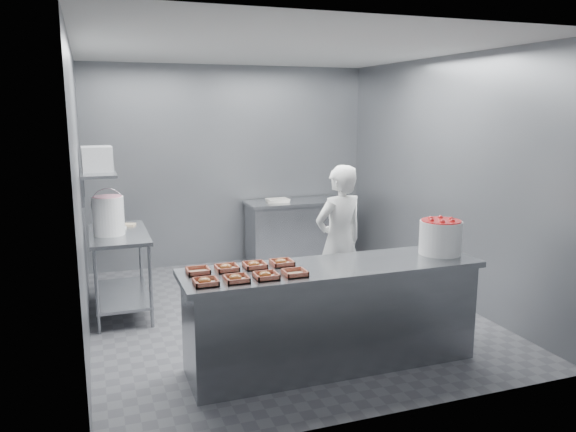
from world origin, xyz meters
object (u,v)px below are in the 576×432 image
Objects in this scene: back_counter at (298,231)px; glaze_bucket at (108,215)px; tray_2 at (266,275)px; tray_5 at (227,268)px; tray_0 at (205,282)px; tray_4 at (198,271)px; tray_7 at (282,262)px; service_counter at (332,315)px; appliance at (97,159)px; strawberry_tub at (441,236)px; tray_3 at (295,273)px; worker at (339,242)px; prep_table at (120,260)px; tray_1 at (236,278)px; tray_6 at (255,265)px.

back_counter is 3.06m from glaze_bucket.
tray_2 is 0.40m from tray_5.
tray_0 reaches higher than tray_4.
back_counter is 3.39m from tray_7.
tray_0 is at bearing -172.04° from service_counter.
tray_4 is 2.08m from appliance.
strawberry_tub is 0.77× the size of glaze_bucket.
tray_3 is 1.00× the size of tray_7.
tray_7 is (0.72, -0.00, 0.00)m from tray_4.
tray_2 is 1.00× the size of tray_7.
worker is (0.96, 1.23, -0.10)m from tray_3.
worker is at bearing 43.62° from tray_7.
tray_4 is (-2.03, -3.09, 0.47)m from back_counter.
back_counter is at bearing 27.63° from glaze_bucket.
prep_table is at bearing 120.57° from tray_3.
tray_0 is at bearing -120.76° from back_counter.
glaze_bucket is (-2.82, 1.84, 0.05)m from strawberry_tub.
service_counter is 0.64m from tray_3.
tray_2 is 1.74m from strawberry_tub.
prep_table is 2.43× the size of glaze_bucket.
service_counter is 1.02m from tray_5.
worker is (1.68, 1.23, -0.10)m from tray_0.
tray_2 is 0.40m from tray_7.
tray_4 is 0.55× the size of appliance.
worker is at bearing 40.52° from tray_1.
glaze_bucket is (-1.34, 1.71, 0.19)m from tray_7.
tray_0 is at bearing -156.32° from tray_7.
prep_table is at bearing 41.94° from glaze_bucket.
tray_5 is at bearing -64.37° from appliance.
tray_7 is 2.42m from appliance.
strawberry_tub is (1.73, 0.18, 0.14)m from tray_2.
tray_7 reaches higher than tray_4.
service_counter is 13.88× the size of tray_1.
back_counter is 8.01× the size of tray_3.
tray_1 is at bearing -117.69° from back_counter.
back_counter is 3.29m from strawberry_tub.
tray_0 reaches higher than prep_table.
tray_1 is 0.57m from tray_7.
tray_3 is 1.00× the size of tray_6.
glaze_bucket reaches higher than tray_7.
back_counter is (2.55, 1.30, -0.14)m from prep_table.
glaze_bucket reaches higher than tray_3.
appliance is (-1.41, 2.12, 0.77)m from tray_3.
tray_2 is (-0.65, -0.16, 0.47)m from service_counter.
glaze_bucket is (-1.74, 1.87, 0.66)m from service_counter.
tray_3 and tray_4 have the same top height.
tray_4 is 0.24m from tray_5.
worker is (1.44, 0.92, -0.10)m from tray_5.
tray_3 is at bearing -59.43° from prep_table.
tray_5 reaches higher than back_counter.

